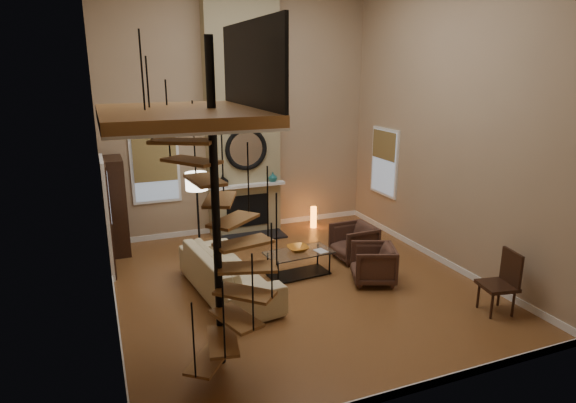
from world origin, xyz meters
name	(u,v)px	position (x,y,z in m)	size (l,w,h in m)	color
ground	(296,284)	(0.00, 0.00, -0.01)	(6.00, 6.50, 0.01)	#976030
back_wall	(240,110)	(0.00, 3.25, 2.75)	(6.00, 0.02, 5.50)	tan
front_wall	(422,163)	(0.00, -3.25, 2.75)	(6.00, 0.02, 5.50)	tan
left_wall	(98,136)	(-3.00, 0.00, 2.75)	(0.02, 6.50, 5.50)	tan
right_wall	(449,119)	(3.00, 0.00, 2.75)	(0.02, 6.50, 5.50)	tan
baseboard_back	(243,226)	(0.00, 3.24, 0.06)	(6.00, 0.02, 0.12)	white
baseboard_front	(404,391)	(0.00, -3.24, 0.06)	(6.00, 0.02, 0.12)	white
baseboard_left	(117,311)	(-2.99, 0.00, 0.06)	(0.02, 6.50, 0.12)	white
baseboard_right	(436,257)	(2.99, 0.00, 0.06)	(0.02, 6.50, 0.12)	white
chimney_breast	(242,111)	(0.00, 3.06, 2.75)	(1.60, 0.38, 5.50)	#93865F
hearth	(252,237)	(0.00, 2.57, 0.02)	(1.50, 0.60, 0.04)	black
firebox	(247,211)	(0.00, 2.86, 0.55)	(0.95, 0.02, 0.72)	black
mantel	(248,186)	(0.00, 2.78, 1.15)	(1.70, 0.18, 0.06)	white
mirror_frame	(246,149)	(0.00, 2.84, 1.95)	(0.94, 0.94, 0.10)	black
mirror_disc	(246,149)	(0.00, 2.85, 1.95)	(0.80, 0.80, 0.01)	white
vase_left	(223,180)	(-0.55, 2.82, 1.30)	(0.24, 0.24, 0.25)	black
vase_right	(273,177)	(0.60, 2.82, 1.28)	(0.20, 0.20, 0.21)	#19585A
window_back	(155,167)	(-1.90, 3.22, 1.62)	(1.02, 0.06, 1.52)	white
window_right	(384,161)	(2.97, 2.00, 1.63)	(0.06, 1.02, 1.52)	white
entry_door	(108,217)	(-2.95, 1.80, 1.05)	(0.10, 1.05, 2.16)	white
loft	(190,109)	(-2.04, -1.80, 3.24)	(1.70, 2.20, 1.09)	#996532
spiral_stair	(218,231)	(-1.78, -1.79, 1.78)	(1.47, 1.47, 4.06)	black
hutch	(115,207)	(-2.79, 2.81, 0.95)	(0.42, 0.89, 2.00)	black
sofa	(227,272)	(-1.21, 0.09, 0.40)	(2.44, 0.95, 0.71)	#CDBC8E
armchair_near	(357,241)	(1.56, 0.66, 0.35)	(0.74, 0.77, 0.70)	#4A2D22
armchair_far	(377,264)	(1.33, -0.46, 0.35)	(0.71, 0.74, 0.67)	#4A2D22
coffee_table	(299,261)	(0.19, 0.34, 0.28)	(1.25, 0.70, 0.45)	silver
bowl	(298,249)	(0.19, 0.39, 0.50)	(0.39, 0.39, 0.10)	orange
book	(320,252)	(0.54, 0.19, 0.46)	(0.18, 0.24, 0.02)	gray
floor_lamp	(197,188)	(-1.30, 1.90, 1.41)	(0.43, 0.43, 1.74)	black
accent_lamp	(314,217)	(1.58, 2.73, 0.25)	(0.14, 0.14, 0.51)	orange
side_chair	(503,280)	(2.56, -2.09, 0.53)	(0.57, 0.57, 1.02)	black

